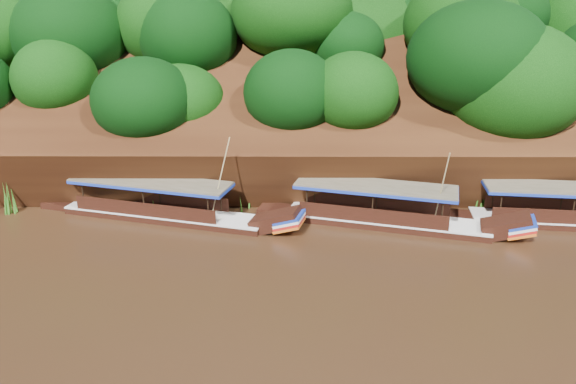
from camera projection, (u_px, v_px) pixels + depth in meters
name	position (u px, v px, depth m)	size (l,w,h in m)	color
ground	(376.00, 293.00, 24.10)	(160.00, 160.00, 0.00)	black
riverbank	(337.00, 127.00, 44.79)	(120.00, 30.06, 19.40)	black
boat_1	(399.00, 218.00, 30.65)	(13.12, 5.28, 5.14)	black
boat_2	(176.00, 212.00, 31.51)	(13.91, 5.44, 5.45)	black
reeds	(288.00, 197.00, 32.71)	(48.64, 2.36, 1.96)	#306D1B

